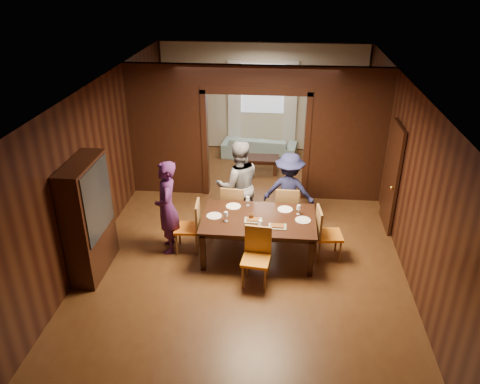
# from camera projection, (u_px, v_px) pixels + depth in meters

# --- Properties ---
(floor) EXTENTS (9.00, 9.00, 0.00)m
(floor) POSITION_uv_depth(u_px,v_px,m) (249.00, 231.00, 9.21)
(floor) COLOR #522D17
(floor) RESTS_ON ground
(ceiling) EXTENTS (5.50, 9.00, 0.02)m
(ceiling) POSITION_uv_depth(u_px,v_px,m) (251.00, 84.00, 7.91)
(ceiling) COLOR silver
(ceiling) RESTS_ON room_walls
(room_walls) EXTENTS (5.52, 9.01, 2.90)m
(room_walls) POSITION_uv_depth(u_px,v_px,m) (256.00, 127.00, 10.21)
(room_walls) COLOR black
(room_walls) RESTS_ON floor
(person_purple) EXTENTS (0.55, 0.71, 1.73)m
(person_purple) POSITION_uv_depth(u_px,v_px,m) (167.00, 207.00, 8.26)
(person_purple) COLOR #441B4E
(person_purple) RESTS_ON floor
(person_grey) EXTENTS (1.04, 0.91, 1.80)m
(person_grey) POSITION_uv_depth(u_px,v_px,m) (238.00, 185.00, 8.99)
(person_grey) COLOR slate
(person_grey) RESTS_ON floor
(person_navy) EXTENTS (1.09, 0.73, 1.56)m
(person_navy) POSITION_uv_depth(u_px,v_px,m) (289.00, 191.00, 9.03)
(person_navy) COLOR #1C1E47
(person_navy) RESTS_ON floor
(sofa) EXTENTS (2.03, 0.98, 0.57)m
(sofa) POSITION_uv_depth(u_px,v_px,m) (259.00, 147.00, 12.51)
(sofa) COLOR #93BBC1
(sofa) RESTS_ON floor
(serving_bowl) EXTENTS (0.36, 0.36, 0.09)m
(serving_bowl) POSITION_uv_depth(u_px,v_px,m) (262.00, 214.00, 8.17)
(serving_bowl) COLOR black
(serving_bowl) RESTS_ON dining_table
(dining_table) EXTENTS (1.98, 1.23, 0.76)m
(dining_table) POSITION_uv_depth(u_px,v_px,m) (258.00, 237.00, 8.31)
(dining_table) COLOR black
(dining_table) RESTS_ON floor
(coffee_table) EXTENTS (0.80, 0.50, 0.40)m
(coffee_table) POSITION_uv_depth(u_px,v_px,m) (263.00, 165.00, 11.63)
(coffee_table) COLOR black
(coffee_table) RESTS_ON floor
(chair_left) EXTENTS (0.47, 0.47, 0.97)m
(chair_left) POSITION_uv_depth(u_px,v_px,m) (187.00, 227.00, 8.41)
(chair_left) COLOR orange
(chair_left) RESTS_ON floor
(chair_right) EXTENTS (0.49, 0.49, 0.97)m
(chair_right) POSITION_uv_depth(u_px,v_px,m) (329.00, 234.00, 8.20)
(chair_right) COLOR orange
(chair_right) RESTS_ON floor
(chair_far_l) EXTENTS (0.49, 0.49, 0.97)m
(chair_far_l) POSITION_uv_depth(u_px,v_px,m) (234.00, 207.00, 9.07)
(chair_far_l) COLOR #E65B15
(chair_far_l) RESTS_ON floor
(chair_far_r) EXTENTS (0.44, 0.44, 0.97)m
(chair_far_r) POSITION_uv_depth(u_px,v_px,m) (287.00, 208.00, 9.04)
(chair_far_r) COLOR #E15815
(chair_far_r) RESTS_ON floor
(chair_near) EXTENTS (0.48, 0.48, 0.97)m
(chair_near) POSITION_uv_depth(u_px,v_px,m) (256.00, 258.00, 7.53)
(chair_near) COLOR orange
(chair_near) RESTS_ON floor
(hutch) EXTENTS (0.40, 1.20, 2.00)m
(hutch) POSITION_uv_depth(u_px,v_px,m) (88.00, 219.00, 7.64)
(hutch) COLOR black
(hutch) RESTS_ON floor
(door_right) EXTENTS (0.06, 0.90, 2.10)m
(door_right) POSITION_uv_depth(u_px,v_px,m) (392.00, 177.00, 8.95)
(door_right) COLOR black
(door_right) RESTS_ON floor
(window_far) EXTENTS (1.20, 0.03, 1.30)m
(window_far) POSITION_uv_depth(u_px,v_px,m) (263.00, 89.00, 12.39)
(window_far) COLOR silver
(window_far) RESTS_ON back_wall
(curtain_left) EXTENTS (0.35, 0.06, 2.40)m
(curtain_left) POSITION_uv_depth(u_px,v_px,m) (234.00, 105.00, 12.62)
(curtain_left) COLOR white
(curtain_left) RESTS_ON back_wall
(curtain_right) EXTENTS (0.35, 0.06, 2.40)m
(curtain_right) POSITION_uv_depth(u_px,v_px,m) (290.00, 107.00, 12.50)
(curtain_right) COLOR white
(curtain_right) RESTS_ON back_wall
(plate_left) EXTENTS (0.27, 0.27, 0.01)m
(plate_left) POSITION_uv_depth(u_px,v_px,m) (214.00, 216.00, 8.19)
(plate_left) COLOR silver
(plate_left) RESTS_ON dining_table
(plate_far_l) EXTENTS (0.27, 0.27, 0.01)m
(plate_far_l) POSITION_uv_depth(u_px,v_px,m) (233.00, 206.00, 8.51)
(plate_far_l) COLOR white
(plate_far_l) RESTS_ON dining_table
(plate_far_r) EXTENTS (0.27, 0.27, 0.01)m
(plate_far_r) POSITION_uv_depth(u_px,v_px,m) (285.00, 209.00, 8.41)
(plate_far_r) COLOR white
(plate_far_r) RESTS_ON dining_table
(plate_right) EXTENTS (0.27, 0.27, 0.01)m
(plate_right) POSITION_uv_depth(u_px,v_px,m) (303.00, 220.00, 8.06)
(plate_right) COLOR silver
(plate_right) RESTS_ON dining_table
(plate_near) EXTENTS (0.27, 0.27, 0.01)m
(plate_near) POSITION_uv_depth(u_px,v_px,m) (257.00, 230.00, 7.77)
(plate_near) COLOR silver
(plate_near) RESTS_ON dining_table
(platter_a) EXTENTS (0.30, 0.20, 0.04)m
(platter_a) POSITION_uv_depth(u_px,v_px,m) (253.00, 220.00, 8.05)
(platter_a) COLOR gray
(platter_a) RESTS_ON dining_table
(platter_b) EXTENTS (0.30, 0.20, 0.04)m
(platter_b) POSITION_uv_depth(u_px,v_px,m) (277.00, 226.00, 7.86)
(platter_b) COLOR gray
(platter_b) RESTS_ON dining_table
(wineglass_left) EXTENTS (0.08, 0.08, 0.18)m
(wineglass_left) POSITION_uv_depth(u_px,v_px,m) (226.00, 216.00, 8.00)
(wineglass_left) COLOR white
(wineglass_left) RESTS_ON dining_table
(wineglass_far) EXTENTS (0.08, 0.08, 0.18)m
(wineglass_far) POSITION_uv_depth(u_px,v_px,m) (248.00, 201.00, 8.51)
(wineglass_far) COLOR silver
(wineglass_far) RESTS_ON dining_table
(wineglass_right) EXTENTS (0.08, 0.08, 0.18)m
(wineglass_right) POSITION_uv_depth(u_px,v_px,m) (298.00, 210.00, 8.22)
(wineglass_right) COLOR white
(wineglass_right) RESTS_ON dining_table
(tumbler) EXTENTS (0.07, 0.07, 0.14)m
(tumbler) POSITION_uv_depth(u_px,v_px,m) (260.00, 224.00, 7.81)
(tumbler) COLOR white
(tumbler) RESTS_ON dining_table
(condiment_jar) EXTENTS (0.08, 0.08, 0.11)m
(condiment_jar) POSITION_uv_depth(u_px,v_px,m) (251.00, 216.00, 8.08)
(condiment_jar) COLOR #452410
(condiment_jar) RESTS_ON dining_table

